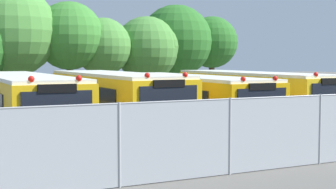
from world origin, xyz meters
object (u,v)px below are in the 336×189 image
school_bus_1 (113,101)px  tree_3 (71,37)px  school_bus_0 (21,105)px  tree_7 (213,42)px  tree_2 (12,32)px  school_bus_3 (251,96)px  tree_4 (103,45)px  school_bus_2 (187,100)px  tree_5 (149,48)px  tree_6 (178,41)px

school_bus_1 → tree_3: tree_3 is taller
school_bus_0 → tree_7: (15.30, 11.73, 2.94)m
tree_2 → tree_7: (14.13, 1.54, -0.30)m
school_bus_1 → school_bus_3: (7.03, 0.28, -0.03)m
school_bus_3 → school_bus_1: bearing=3.0°
school_bus_0 → tree_4: size_ratio=2.02×
tree_4 → school_bus_1: bearing=-106.1°
school_bus_1 → school_bus_2: bearing=178.5°
tree_5 → tree_7: bearing=11.7°
tree_4 → tree_7: tree_7 is taller
tree_3 → tree_6: tree_6 is taller
school_bus_1 → tree_3: 10.45m
school_bus_0 → school_bus_2: 7.12m
tree_5 → school_bus_1: bearing=-120.5°
school_bus_2 → tree_2: size_ratio=1.51×
tree_5 → tree_6: bearing=18.8°
school_bus_0 → tree_6: 17.11m
school_bus_0 → tree_4: 12.48m
school_bus_1 → tree_6: (8.66, 11.30, 2.96)m
school_bus_2 → tree_5: 11.09m
school_bus_0 → tree_4: tree_4 is taller
tree_2 → tree_6: bearing=6.5°
tree_4 → tree_7: bearing=9.6°
school_bus_2 → school_bus_3: (3.61, 0.30, 0.05)m
tree_6 → tree_7: 2.95m
tree_2 → school_bus_2: bearing=-59.4°
tree_2 → tree_6: size_ratio=1.07×
school_bus_0 → tree_7: bearing=-143.2°
school_bus_1 → school_bus_3: size_ratio=0.95×
tree_4 → tree_5: size_ratio=0.96×
tree_6 → school_bus_2: bearing=-114.8°
school_bus_0 → school_bus_3: bearing=-178.4°
school_bus_3 → tree_6: size_ratio=1.59×
school_bus_0 → tree_7: 19.50m
school_bus_2 → tree_6: (5.24, 11.32, 3.04)m
school_bus_3 → tree_3: 11.88m
tree_6 → tree_7: bearing=5.3°
tree_4 → school_bus_0: bearing=-122.8°
tree_5 → tree_7: tree_7 is taller
school_bus_2 → tree_3: (-2.55, 9.99, 3.10)m
school_bus_0 → tree_2: 10.75m
school_bus_1 → tree_2: (-2.53, 10.03, 3.23)m
tree_2 → tree_3: bearing=-1.0°
tree_2 → tree_7: size_ratio=1.18×
tree_2 → tree_5: (8.66, 0.41, -0.81)m
tree_7 → tree_4: bearing=-170.4°
tree_3 → tree_7: size_ratio=1.06×
tree_2 → tree_5: size_ratio=1.24×
tree_7 → school_bus_1: bearing=-135.1°
school_bus_3 → tree_2: (-9.56, 9.75, 3.26)m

